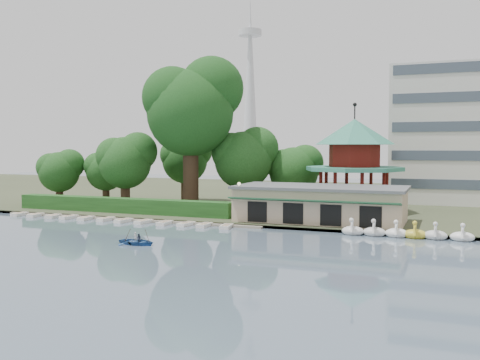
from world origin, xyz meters
The scene contains 14 objects.
ground_plane centered at (0.00, 0.00, 0.00)m, with size 220.00×220.00×0.00m, color slate.
shore centered at (0.00, 52.00, 0.20)m, with size 220.00×70.00×0.40m, color #424930.
embankment centered at (0.00, 17.30, 0.15)m, with size 220.00×0.60×0.30m, color gray.
dock centered at (-12.00, 17.20, 0.12)m, with size 34.00×1.60×0.24m, color gray.
boathouse centered at (10.00, 21.97, 2.37)m, with size 18.60×9.39×3.90m.
pavilion centered at (12.00, 32.00, 7.48)m, with size 12.40×12.40×13.50m.
broadcast_tower centered at (-42.00, 140.00, 33.98)m, with size 8.00×8.00×96.00m.
hedge centered at (-15.00, 20.50, 1.30)m, with size 30.00×2.00×1.80m, color #22531E.
lamp_post centered at (1.50, 19.00, 3.34)m, with size 0.36×0.36×4.28m.
big_tree centered at (-8.84, 28.19, 14.15)m, with size 12.68×11.81×20.31m.
small_trees centered at (-11.63, 31.58, 6.46)m, with size 40.03×17.14×10.96m.
swan_boats centered at (20.70, 16.51, 0.40)m, with size 15.85×1.99×1.92m.
moored_rowboats centered at (-12.66, 15.73, 0.18)m, with size 29.44×2.64×0.36m.
rowboat_with_passengers centered at (-2.33, 4.15, 0.50)m, with size 5.07×3.82×2.01m.
Camera 1 is at (23.17, -36.03, 8.63)m, focal length 40.00 mm.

